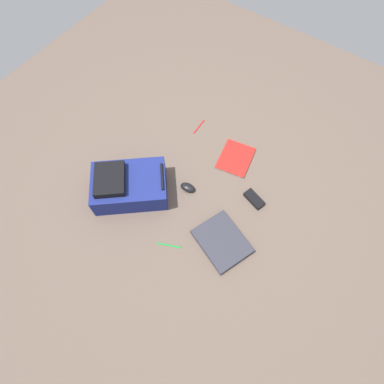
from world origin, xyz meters
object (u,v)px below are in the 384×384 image
Objects in this scene: book_manual at (236,158)px; computer_mouse at (188,187)px; pen_blue at (169,245)px; laptop at (222,241)px; power_brick at (254,199)px; pen_black at (199,126)px; backpack at (128,186)px.

computer_mouse reaches higher than book_manual.
book_manual is 2.91× the size of computer_mouse.
book_manual is 1.92× the size of pen_blue.
pen_blue is at bearing -51.03° from laptop.
laptop is 2.81× the size of power_brick.
computer_mouse is at bearing -115.05° from laptop.
book_manual is 0.74m from pen_blue.
book_manual is at bearing -156.29° from laptop.
laptop is at bearing -2.73° from power_brick.
pen_black is at bearing -161.38° from computer_mouse.
power_brick is 0.97× the size of pen_black.
book_manual is (-0.60, 0.42, -0.08)m from backpack.
backpack is at bearing -59.14° from power_brick.
power_brick is at bearing 177.27° from laptop.
backpack is at bearing -108.92° from pen_blue.
laptop is 0.59m from book_manual.
computer_mouse reaches higher than laptop.
power_brick is (-0.17, 0.39, -0.00)m from computer_mouse.
computer_mouse reaches higher than pen_black.
laptop is 0.31m from pen_blue.
pen_black is (-0.08, -0.35, -0.00)m from book_manual.
book_manual is 0.32m from power_brick.
book_manual is at bearing 77.16° from pen_black.
laptop is 3.88× the size of computer_mouse.
laptop is 1.33× the size of book_manual.
laptop is 2.55× the size of pen_blue.
power_brick is at bearing 65.47° from pen_black.
pen_black is (-0.62, -0.59, -0.01)m from laptop.
pen_blue is at bearing 23.16° from pen_black.
computer_mouse reaches higher than pen_blue.
pen_black is at bearing -136.47° from laptop.
backpack is 3.94× the size of power_brick.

